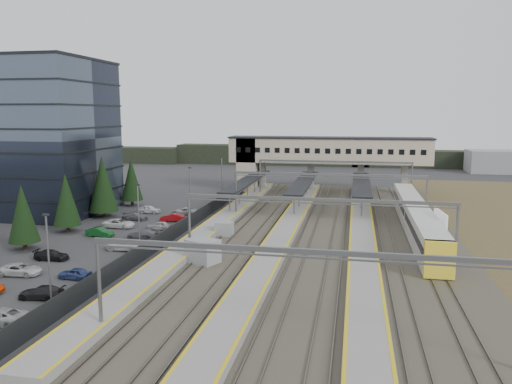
% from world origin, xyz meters
% --- Properties ---
extents(ground, '(220.00, 220.00, 0.00)m').
position_xyz_m(ground, '(0.00, 0.00, 0.00)').
color(ground, '#2B2B2D').
rests_on(ground, ground).
extents(office_building, '(24.30, 18.30, 24.30)m').
position_xyz_m(office_building, '(-36.00, 12.00, 12.19)').
color(office_building, '#3F4B5C').
rests_on(office_building, ground).
extents(conifer_row, '(4.42, 49.82, 9.50)m').
position_xyz_m(conifer_row, '(-22.00, -3.86, 4.84)').
color(conifer_row, black).
rests_on(conifer_row, ground).
extents(car_park, '(10.52, 44.39, 1.27)m').
position_xyz_m(car_park, '(-13.49, -6.69, 0.60)').
color(car_park, '#B0B1B5').
rests_on(car_park, ground).
extents(lampposts, '(0.50, 53.25, 8.07)m').
position_xyz_m(lampposts, '(-8.00, 1.25, 4.34)').
color(lampposts, slate).
rests_on(lampposts, ground).
extents(fence, '(0.08, 90.00, 2.00)m').
position_xyz_m(fence, '(-6.50, 5.00, 1.00)').
color(fence, '#26282B').
rests_on(fence, ground).
extents(relay_cabin_near, '(3.93, 3.51, 2.69)m').
position_xyz_m(relay_cabin_near, '(0.23, -10.30, 1.35)').
color(relay_cabin_near, gray).
rests_on(relay_cabin_near, ground).
extents(relay_cabin_far, '(2.17, 1.81, 1.99)m').
position_xyz_m(relay_cabin_far, '(-0.58, 1.64, 1.00)').
color(relay_cabin_far, gray).
rests_on(relay_cabin_far, ground).
extents(rail_corridor, '(34.00, 90.00, 0.92)m').
position_xyz_m(rail_corridor, '(9.34, 5.00, 0.29)').
color(rail_corridor, '#333027').
rests_on(rail_corridor, ground).
extents(canopies, '(23.10, 30.00, 3.28)m').
position_xyz_m(canopies, '(7.00, 27.00, 3.92)').
color(canopies, black).
rests_on(canopies, ground).
extents(footbridge, '(40.40, 6.40, 11.20)m').
position_xyz_m(footbridge, '(7.70, 42.00, 7.93)').
color(footbridge, tan).
rests_on(footbridge, ground).
extents(gantries, '(28.40, 62.28, 7.17)m').
position_xyz_m(gantries, '(12.00, 3.00, 6.00)').
color(gantries, slate).
rests_on(gantries, ground).
extents(train, '(2.90, 40.26, 3.65)m').
position_xyz_m(train, '(24.00, 8.44, 2.07)').
color(train, beige).
rests_on(train, ground).
extents(billboard, '(0.70, 5.59, 4.69)m').
position_xyz_m(billboard, '(25.79, 0.41, 3.13)').
color(billboard, slate).
rests_on(billboard, ground).
extents(treeline_far, '(170.00, 19.00, 7.00)m').
position_xyz_m(treeline_far, '(23.81, 92.28, 2.95)').
color(treeline_far, black).
rests_on(treeline_far, ground).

